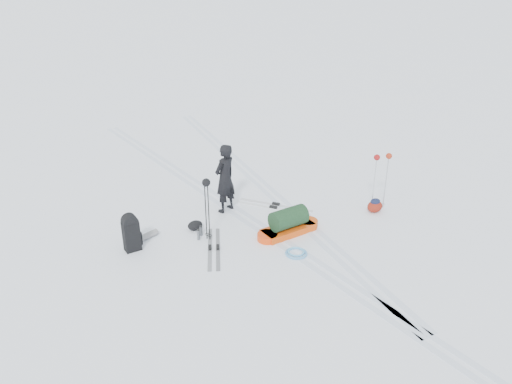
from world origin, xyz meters
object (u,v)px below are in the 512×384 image
(skier, at_px, (225,178))
(ski_poles_black, at_px, (206,190))
(pulk_sled, at_px, (288,224))
(expedition_rucksack, at_px, (133,232))

(skier, bearing_deg, ski_poles_black, 25.39)
(skier, distance_m, ski_poles_black, 1.48)
(pulk_sled, xyz_separation_m, expedition_rucksack, (-3.21, 1.21, 0.16))
(ski_poles_black, bearing_deg, pulk_sled, -5.51)
(pulk_sled, bearing_deg, ski_poles_black, 155.51)
(skier, height_order, pulk_sled, skier)
(skier, xyz_separation_m, pulk_sled, (0.67, -1.75, -0.63))
(pulk_sled, height_order, ski_poles_black, ski_poles_black)
(skier, bearing_deg, expedition_rucksack, -8.45)
(skier, distance_m, expedition_rucksack, 2.64)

